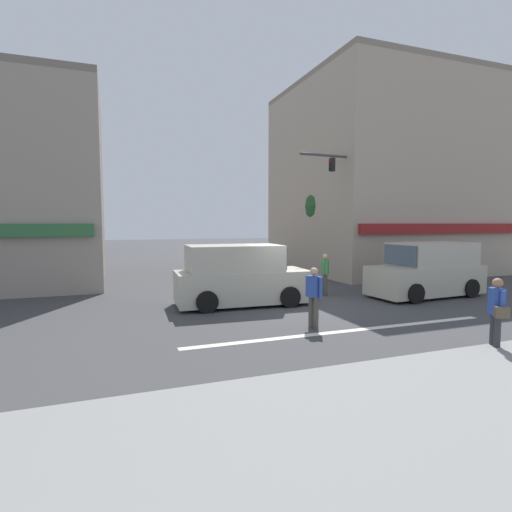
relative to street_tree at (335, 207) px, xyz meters
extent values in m
plane|color=#3D3D3F|center=(-6.16, -7.34, -3.80)|extent=(120.00, 120.00, 0.00)
cube|color=silver|center=(-6.16, -10.84, -3.79)|extent=(9.00, 0.24, 0.01)
cube|color=tan|center=(4.09, 1.01, 1.61)|extent=(11.30, 10.34, 10.81)
cube|color=maroon|center=(4.09, -4.26, -1.20)|extent=(10.74, 0.24, 0.50)
cube|color=gray|center=(4.09, 1.01, 7.16)|extent=(11.30, 10.34, 0.30)
cylinder|color=#4C3823|center=(0.00, 0.00, -2.53)|extent=(0.32, 0.32, 2.54)
sphere|color=#235128|center=(0.00, 0.00, 0.02)|extent=(3.40, 3.40, 3.40)
cylinder|color=brown|center=(-13.78, -2.03, -0.09)|extent=(0.22, 0.22, 7.41)
cube|color=#473828|center=(-13.78, -2.03, 3.21)|extent=(1.40, 0.12, 0.10)
cylinder|color=#47474C|center=(0.78, -3.39, -0.70)|extent=(0.18, 0.18, 6.20)
cylinder|color=#47474C|center=(-1.62, -3.50, 2.15)|extent=(4.80, 0.34, 0.12)
cube|color=black|center=(-0.90, -3.47, 1.75)|extent=(0.21, 0.25, 0.60)
sphere|color=red|center=(-1.02, -3.47, 1.93)|extent=(0.12, 0.12, 0.12)
sphere|color=black|center=(-1.02, -3.47, 1.75)|extent=(0.12, 0.12, 0.12)
sphere|color=black|center=(-1.02, -3.47, 1.57)|extent=(0.12, 0.12, 0.12)
cube|color=black|center=(-2.34, -3.53, 1.75)|extent=(0.21, 0.25, 0.60)
sphere|color=red|center=(-2.46, -3.54, 1.93)|extent=(0.12, 0.12, 0.12)
sphere|color=black|center=(-2.46, -3.54, 1.75)|extent=(0.12, 0.12, 0.12)
sphere|color=black|center=(-2.46, -3.54, 1.57)|extent=(0.12, 0.12, 0.12)
cube|color=#B7B29E|center=(-7.71, -6.61, -3.13)|extent=(4.69, 2.07, 1.10)
cube|color=#B7B29E|center=(-8.01, -6.59, -2.13)|extent=(3.29, 1.96, 0.90)
cube|color=#475666|center=(-6.40, -6.67, -2.13)|extent=(0.14, 1.66, 0.76)
cylinder|color=black|center=(-6.24, -5.76, -3.44)|extent=(0.73, 0.24, 0.72)
cylinder|color=black|center=(-6.34, -7.60, -3.44)|extent=(0.73, 0.24, 0.72)
cylinder|color=black|center=(-9.09, -5.62, -3.44)|extent=(0.73, 0.24, 0.72)
cylinder|color=black|center=(-9.19, -7.45, -3.44)|extent=(0.73, 0.24, 0.72)
cube|color=#B7B29E|center=(-0.48, -7.55, -3.13)|extent=(4.70, 2.11, 1.10)
cube|color=#B7B29E|center=(-0.18, -7.53, -2.13)|extent=(3.30, 1.99, 0.90)
cube|color=#475666|center=(-1.80, -7.63, -2.13)|extent=(0.16, 1.66, 0.76)
cylinder|color=black|center=(-1.85, -8.55, -3.44)|extent=(0.73, 0.24, 0.72)
cylinder|color=black|center=(-1.96, -6.71, -3.44)|extent=(0.73, 0.24, 0.72)
cylinder|color=black|center=(1.00, -8.38, -3.44)|extent=(0.73, 0.24, 0.72)
cylinder|color=black|center=(0.88, -6.54, -3.44)|extent=(0.73, 0.24, 0.72)
cube|color=#999EA3|center=(-5.92, 2.22, -3.26)|extent=(1.76, 4.13, 0.80)
cube|color=#999EA3|center=(-5.92, 2.12, -2.54)|extent=(1.59, 1.92, 0.64)
cube|color=#475666|center=(-5.90, 3.09, -2.54)|extent=(1.44, 0.08, 0.54)
cylinder|color=black|center=(-6.75, 3.51, -3.48)|extent=(0.19, 0.64, 0.64)
cylinder|color=black|center=(-5.05, 3.48, -3.48)|extent=(0.19, 0.64, 0.64)
cylinder|color=black|center=(-6.79, 0.97, -3.48)|extent=(0.19, 0.64, 0.64)
cylinder|color=black|center=(-5.09, 0.94, -3.48)|extent=(0.19, 0.64, 0.64)
cylinder|color=#333338|center=(-4.06, -13.41, -3.37)|extent=(0.14, 0.14, 0.86)
cylinder|color=#333338|center=(-4.14, -13.58, -3.37)|extent=(0.14, 0.14, 0.86)
cube|color=#2D4CA5|center=(-4.10, -13.49, -2.65)|extent=(0.35, 0.42, 0.58)
sphere|color=#9E7051|center=(-4.10, -13.49, -2.24)|extent=(0.22, 0.22, 0.22)
cylinder|color=#2D4CA5|center=(-4.00, -13.28, -2.65)|extent=(0.09, 0.09, 0.56)
cylinder|color=#2D4CA5|center=(-4.21, -13.71, -2.65)|extent=(0.09, 0.09, 0.56)
cube|color=brown|center=(-4.28, -13.77, -2.82)|extent=(0.30, 0.23, 0.24)
cylinder|color=#4C4742|center=(-6.84, -10.34, -3.37)|extent=(0.14, 0.14, 0.86)
cylinder|color=#4C4742|center=(-6.91, -10.17, -3.37)|extent=(0.14, 0.14, 0.86)
cube|color=#2D4CA5|center=(-6.87, -10.25, -2.65)|extent=(0.33, 0.41, 0.58)
sphere|color=tan|center=(-6.87, -10.25, -2.24)|extent=(0.22, 0.22, 0.22)
cylinder|color=#2D4CA5|center=(-6.79, -10.48, -2.65)|extent=(0.09, 0.09, 0.56)
cylinder|color=#2D4CA5|center=(-6.96, -10.03, -2.65)|extent=(0.09, 0.09, 0.56)
cylinder|color=#4C4742|center=(-4.05, -5.93, -3.37)|extent=(0.14, 0.14, 0.86)
cylinder|color=#4C4742|center=(-4.09, -6.10, -3.37)|extent=(0.14, 0.14, 0.86)
cube|color=#3F8C4C|center=(-4.07, -6.01, -2.65)|extent=(0.31, 0.41, 0.58)
sphere|color=tan|center=(-4.07, -6.01, -2.24)|extent=(0.22, 0.22, 0.22)
cylinder|color=#3F8C4C|center=(-4.01, -5.78, -2.65)|extent=(0.09, 0.09, 0.56)
cylinder|color=#3F8C4C|center=(-4.13, -6.24, -2.65)|extent=(0.09, 0.09, 0.56)
camera|label=1|loc=(-12.07, -19.77, -0.93)|focal=28.00mm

